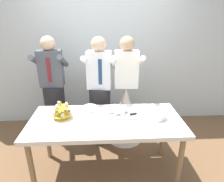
# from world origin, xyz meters

# --- Properties ---
(ground_plane) EXTENTS (8.00, 8.00, 0.00)m
(ground_plane) POSITION_xyz_m (0.00, 0.00, 0.00)
(ground_plane) COLOR brown
(rear_wall) EXTENTS (5.20, 0.10, 2.90)m
(rear_wall) POSITION_xyz_m (0.00, 1.43, 1.45)
(rear_wall) COLOR silver
(rear_wall) RESTS_ON ground_plane
(dessert_table) EXTENTS (1.80, 0.80, 0.78)m
(dessert_table) POSITION_xyz_m (0.00, 0.00, 0.70)
(dessert_table) COLOR silver
(dessert_table) RESTS_ON ground_plane
(cupcake_stand) EXTENTS (0.23, 0.23, 0.21)m
(cupcake_stand) POSITION_xyz_m (-0.52, 0.07, 0.85)
(cupcake_stand) COLOR gold
(cupcake_stand) RESTS_ON dessert_table
(main_cake_tray) EXTENTS (0.43, 0.31, 0.13)m
(main_cake_tray) POSITION_xyz_m (0.15, 0.13, 0.82)
(main_cake_tray) COLOR silver
(main_cake_tray) RESTS_ON dessert_table
(plate_stack) EXTENTS (0.20, 0.20, 0.08)m
(plate_stack) POSITION_xyz_m (0.61, -0.01, 0.81)
(plate_stack) COLOR white
(plate_stack) RESTS_ON dessert_table
(round_cake) EXTENTS (0.24, 0.24, 0.06)m
(round_cake) POSITION_xyz_m (-0.20, 0.24, 0.80)
(round_cake) COLOR white
(round_cake) RESTS_ON dessert_table
(person_groom) EXTENTS (0.52, 0.55, 1.66)m
(person_groom) POSITION_xyz_m (-0.08, 0.68, 0.75)
(person_groom) COLOR #232328
(person_groom) RESTS_ON ground_plane
(person_bride) EXTENTS (0.56, 0.56, 1.66)m
(person_bride) POSITION_xyz_m (0.32, 0.71, 0.58)
(person_bride) COLOR white
(person_bride) RESTS_ON ground_plane
(person_guest) EXTENTS (0.46, 0.49, 1.66)m
(person_guest) POSITION_xyz_m (-0.79, 0.81, 0.75)
(person_guest) COLOR #232328
(person_guest) RESTS_ON ground_plane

